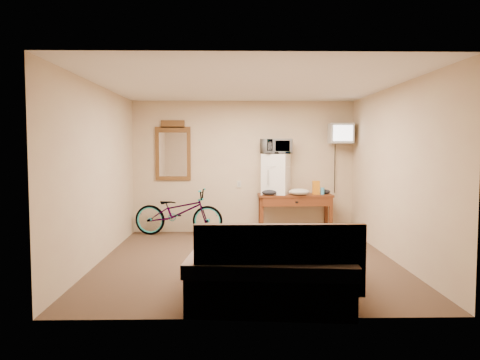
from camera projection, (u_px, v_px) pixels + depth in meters
The scene contains 13 objects.
room at pixel (247, 174), 6.64m from camera, with size 4.60×4.64×2.50m.
desk at pixel (295, 201), 8.70m from camera, with size 1.38×0.56×0.75m.
mini_fridge at pixel (276, 174), 8.72m from camera, with size 0.58×0.57×0.75m.
microwave at pixel (276, 146), 8.68m from camera, with size 0.51×0.35×0.28m, color white.
snack_bag at pixel (316, 188), 8.68m from camera, with size 0.13×0.07×0.25m, color orange.
blue_cup at pixel (323, 191), 8.68m from camera, with size 0.07×0.07×0.13m, color #40A2DB.
cloth_cream at pixel (299, 192), 8.55m from camera, with size 0.39×0.30×0.12m, color beige.
cloth_dark_a at pixel (269, 193), 8.52m from camera, with size 0.27×0.20×0.10m, color black.
cloth_dark_b at pixel (325, 192), 8.77m from camera, with size 0.19×0.15×0.08m, color black.
crt_television at pixel (341, 133), 8.65m from camera, with size 0.43×0.56×0.37m.
wall_mirror at pixel (173, 151), 8.86m from camera, with size 0.67×0.04×1.13m.
bicycle at pixel (179, 212), 8.62m from camera, with size 0.57×1.64×0.86m, color black.
bed at pixel (271, 264), 5.35m from camera, with size 1.88×2.36×0.90m.
Camera 1 is at (-0.24, -6.63, 1.62)m, focal length 35.00 mm.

